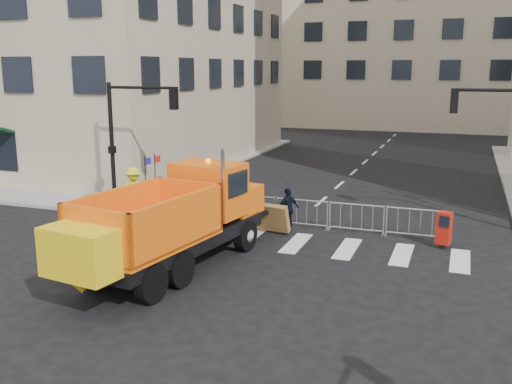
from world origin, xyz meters
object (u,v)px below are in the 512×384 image
(plow_truck, at_px, (172,219))
(newspaper_box, at_px, (444,228))
(cop_c, at_px, (288,209))
(cop_a, at_px, (233,207))
(cop_b, at_px, (236,202))
(worker, at_px, (134,190))

(plow_truck, distance_m, newspaper_box, 9.16)
(cop_c, bearing_deg, newspaper_box, 123.79)
(plow_truck, distance_m, cop_a, 4.84)
(plow_truck, xyz_separation_m, cop_c, (1.98, 5.36, -0.79))
(plow_truck, relative_size, cop_b, 5.32)
(plow_truck, relative_size, cop_a, 5.56)
(cop_a, distance_m, worker, 4.56)
(cop_b, bearing_deg, cop_a, 118.42)
(cop_c, xyz_separation_m, newspaper_box, (5.58, -0.29, -0.11))
(plow_truck, bearing_deg, newspaper_box, -47.60)
(plow_truck, bearing_deg, worker, 49.92)
(plow_truck, bearing_deg, cop_c, -11.76)
(cop_b, xyz_separation_m, newspaper_box, (7.67, -0.29, -0.20))
(cop_b, bearing_deg, plow_truck, 109.64)
(cop_c, relative_size, worker, 0.86)
(plow_truck, distance_m, worker, 6.89)
(worker, bearing_deg, cop_b, -28.07)
(plow_truck, height_order, newspaper_box, plow_truck)
(plow_truck, xyz_separation_m, cop_a, (-0.00, 4.78, -0.74))
(cop_b, relative_size, newspaper_box, 1.63)
(cop_a, bearing_deg, cop_c, 171.46)
(newspaper_box, bearing_deg, cop_c, -166.99)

